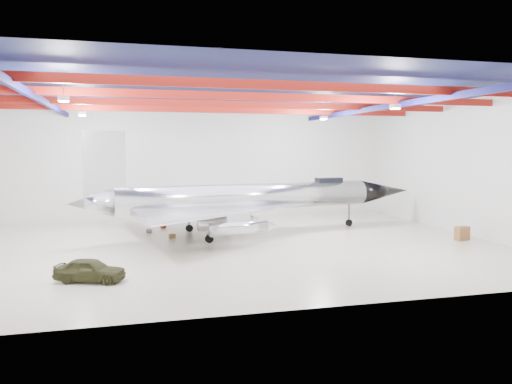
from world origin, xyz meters
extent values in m
plane|color=beige|center=(0.00, 0.00, 0.00)|extent=(40.00, 40.00, 0.00)
plane|color=silver|center=(0.00, 15.00, 5.50)|extent=(40.00, 0.00, 40.00)
plane|color=silver|center=(20.00, 0.00, 5.50)|extent=(0.00, 30.00, 30.00)
plane|color=#0A0F38|center=(0.00, 0.00, 11.00)|extent=(40.00, 40.00, 0.00)
cube|color=maroon|center=(0.00, -9.00, 10.40)|extent=(39.50, 0.25, 0.50)
cube|color=maroon|center=(0.00, -3.00, 10.40)|extent=(39.50, 0.25, 0.50)
cube|color=maroon|center=(0.00, 3.00, 10.40)|extent=(39.50, 0.25, 0.50)
cube|color=maroon|center=(0.00, 9.00, 10.40)|extent=(39.50, 0.25, 0.50)
cube|color=#0C0D4D|center=(-12.00, 0.00, 10.10)|extent=(0.25, 29.50, 0.40)
cube|color=#0C0D4D|center=(12.00, 0.00, 10.10)|extent=(0.25, 29.50, 0.40)
cube|color=silver|center=(-10.00, -6.00, 9.70)|extent=(0.55, 0.55, 0.25)
cube|color=silver|center=(10.00, -6.00, 9.70)|extent=(0.55, 0.55, 0.25)
cube|color=silver|center=(-10.00, 6.00, 9.70)|extent=(0.55, 0.55, 0.25)
cube|color=silver|center=(10.00, 6.00, 9.70)|extent=(0.55, 0.55, 0.25)
cylinder|color=silver|center=(2.94, 4.61, 3.04)|extent=(21.79, 5.42, 2.17)
cone|color=black|center=(16.36, 6.65, 3.04)|extent=(5.69, 2.96, 2.17)
cone|color=silver|center=(-9.40, 2.73, 3.04)|extent=(3.55, 2.64, 2.17)
cube|color=silver|center=(-8.33, 2.89, 5.86)|extent=(3.02, 0.59, 4.89)
cube|color=black|center=(10.45, 5.75, 4.18)|extent=(2.49, 1.22, 0.54)
cylinder|color=silver|center=(0.62, -1.79, 1.52)|extent=(4.23, 1.59, 0.98)
cylinder|color=silver|center=(0.21, 0.90, 1.52)|extent=(4.23, 1.59, 0.98)
cylinder|color=silver|center=(-0.77, 7.34, 1.52)|extent=(4.23, 1.59, 0.98)
cylinder|color=silver|center=(-1.18, 10.02, 1.52)|extent=(4.23, 1.59, 0.98)
cylinder|color=#59595B|center=(12.60, 6.08, 0.98)|extent=(0.20, 0.20, 1.95)
cylinder|color=black|center=(12.60, 6.08, 0.30)|extent=(0.64, 0.33, 0.61)
cylinder|color=#59595B|center=(-0.94, 1.27, 0.98)|extent=(0.20, 0.20, 1.95)
cylinder|color=black|center=(-0.94, 1.27, 0.30)|extent=(0.64, 0.33, 0.61)
cylinder|color=#59595B|center=(-1.76, 6.64, 0.98)|extent=(0.20, 0.20, 1.95)
cylinder|color=black|center=(-1.76, 6.64, 0.30)|extent=(0.64, 0.33, 0.61)
imported|color=#313219|center=(-8.77, -7.85, 0.63)|extent=(3.95, 2.65, 1.25)
cube|color=brown|center=(18.00, -2.48, 0.52)|extent=(1.24, 0.80, 1.05)
cube|color=olive|center=(-3.44, 3.93, 0.16)|extent=(0.55, 0.48, 0.33)
cube|color=#9F2A0F|center=(-3.76, 9.27, 0.16)|extent=(0.53, 0.48, 0.31)
cylinder|color=#59595B|center=(1.17, 4.78, 0.20)|extent=(0.58, 0.58, 0.40)
cube|color=olive|center=(5.11, 8.37, 0.23)|extent=(0.75, 0.64, 0.47)
cube|color=#59595B|center=(-5.06, 7.06, 0.15)|extent=(0.50, 0.44, 0.30)
cylinder|color=#9F2A0F|center=(2.59, 5.53, 0.20)|extent=(0.56, 0.56, 0.39)
cube|color=olive|center=(-0.56, 3.31, 0.17)|extent=(0.57, 0.50, 0.34)
cylinder|color=#59595B|center=(0.59, 8.56, 0.18)|extent=(0.47, 0.47, 0.36)
camera|label=1|loc=(-6.79, -35.03, 7.01)|focal=35.00mm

